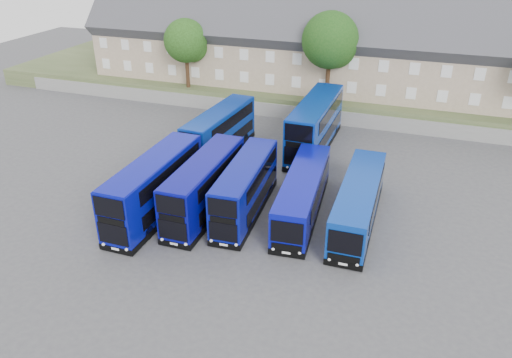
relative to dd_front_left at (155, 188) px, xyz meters
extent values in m
plane|color=#454449|center=(5.27, -1.81, -2.08)|extent=(120.00, 120.00, 0.00)
cube|color=slate|center=(5.27, 22.19, -1.33)|extent=(70.00, 0.40, 1.50)
cube|color=#43532E|center=(5.27, 32.19, -1.08)|extent=(80.00, 20.00, 2.00)
cube|color=tan|center=(-18.73, 28.19, 2.92)|extent=(6.00, 8.00, 6.00)
cube|color=#3E3E44|center=(-18.73, 28.19, 5.92)|extent=(6.00, 10.40, 10.40)
cube|color=tan|center=(-12.73, 28.19, 2.92)|extent=(6.00, 8.00, 6.00)
cube|color=#3E3E44|center=(-12.73, 28.19, 5.92)|extent=(6.00, 10.40, 10.40)
cube|color=tan|center=(-6.73, 28.19, 2.92)|extent=(6.00, 8.00, 6.00)
cube|color=#3E3E44|center=(-6.73, 28.19, 5.92)|extent=(6.00, 10.40, 10.40)
cube|color=tan|center=(-0.73, 28.19, 2.92)|extent=(6.00, 8.00, 6.00)
cube|color=#3E3E44|center=(-0.73, 28.19, 5.92)|extent=(6.00, 10.40, 10.40)
cube|color=tan|center=(5.27, 28.19, 2.92)|extent=(6.00, 8.00, 6.00)
cube|color=#3E3E44|center=(5.27, 28.19, 5.92)|extent=(6.00, 10.40, 10.40)
cube|color=tan|center=(11.27, 28.19, 2.92)|extent=(6.00, 8.00, 6.00)
cube|color=#3E3E44|center=(11.27, 28.19, 5.92)|extent=(6.00, 10.40, 10.40)
cube|color=brown|center=(12.77, 28.19, 9.76)|extent=(0.60, 0.90, 1.40)
cube|color=tan|center=(17.27, 28.19, 2.92)|extent=(6.00, 8.00, 6.00)
cube|color=#3E3E44|center=(17.27, 28.19, 5.92)|extent=(6.00, 10.40, 10.40)
cube|color=brown|center=(18.77, 28.19, 9.76)|extent=(0.60, 0.90, 1.40)
cube|color=tan|center=(23.27, 28.19, 2.92)|extent=(6.00, 8.00, 6.00)
cube|color=#3E3E44|center=(23.27, 28.19, 5.92)|extent=(6.00, 10.40, 10.40)
cube|color=#080E99|center=(0.00, 0.03, 0.21)|extent=(2.46, 10.60, 3.89)
cube|color=black|center=(0.00, 0.03, -1.78)|extent=(2.50, 10.64, 0.45)
cube|color=black|center=(-0.02, -5.30, -0.59)|extent=(2.11, 0.07, 1.44)
cube|color=black|center=(-0.02, -5.30, 1.34)|extent=(2.11, 0.07, 1.35)
cylinder|color=black|center=(-1.06, -3.06, -1.58)|extent=(0.30, 1.00, 1.00)
cube|color=#070986|center=(3.20, 1.51, 0.11)|extent=(2.37, 10.11, 3.69)
cube|color=black|center=(3.20, 1.51, -1.78)|extent=(2.41, 10.15, 0.45)
cube|color=black|center=(3.24, -3.57, -0.66)|extent=(1.99, 0.08, 1.38)
cube|color=black|center=(3.24, -3.57, 1.18)|extent=(1.99, 0.08, 1.28)
cylinder|color=black|center=(2.23, -1.34, -1.58)|extent=(0.31, 1.00, 1.00)
cube|color=#070F8D|center=(6.02, 2.28, 0.04)|extent=(2.77, 9.82, 3.53)
cube|color=black|center=(6.02, 2.28, -1.78)|extent=(2.81, 9.86, 0.45)
cube|color=black|center=(6.31, -2.59, -0.71)|extent=(1.91, 0.17, 1.32)
cube|color=black|center=(6.31, -2.59, 1.05)|extent=(1.91, 0.17, 1.24)
cylinder|color=black|center=(5.23, -0.42, -1.58)|extent=(0.36, 1.02, 1.00)
cube|color=#082F9C|center=(0.24, 11.26, 0.13)|extent=(3.06, 10.32, 3.72)
cube|color=black|center=(0.24, 11.26, -1.78)|extent=(3.11, 10.37, 0.45)
cube|color=black|center=(-0.14, 6.15, -0.64)|extent=(2.01, 0.21, 1.39)
cube|color=black|center=(-0.14, 6.15, 1.21)|extent=(2.01, 0.21, 1.30)
cylinder|color=black|center=(-0.98, 8.45, -1.58)|extent=(0.37, 1.02, 1.00)
cube|color=#08319F|center=(8.03, 15.25, 0.41)|extent=(2.78, 11.60, 4.28)
cube|color=black|center=(8.03, 15.25, -1.78)|extent=(2.82, 11.64, 0.45)
cube|color=black|center=(7.96, 9.43, -0.45)|extent=(2.33, 0.09, 1.58)
cube|color=black|center=(7.96, 9.43, 1.65)|extent=(2.33, 0.09, 1.47)
cylinder|color=black|center=(6.82, 11.68, -1.58)|extent=(0.31, 1.00, 1.00)
cube|color=#080D9F|center=(9.93, 3.51, -0.36)|extent=(3.21, 11.38, 2.74)
cube|color=black|center=(9.93, 3.51, -1.78)|extent=(3.25, 11.42, 0.45)
cube|color=black|center=(10.37, -2.12, -0.16)|extent=(2.04, 0.22, 1.50)
cylinder|color=black|center=(9.17, 0.02, -1.58)|extent=(0.38, 1.02, 1.00)
cube|color=#08339E|center=(13.87, 3.61, -0.34)|extent=(2.50, 11.39, 2.77)
cube|color=black|center=(13.87, 3.61, -1.78)|extent=(2.54, 11.43, 0.45)
cube|color=black|center=(13.94, -2.10, -0.14)|extent=(2.07, 0.08, 1.52)
cylinder|color=black|center=(12.88, 0.12, -1.58)|extent=(0.31, 1.00, 1.00)
cylinder|color=#382314|center=(-8.73, 23.19, 1.80)|extent=(0.44, 0.44, 3.75)
sphere|color=#1E3A0F|center=(-8.73, 23.19, 5.17)|extent=(4.80, 4.80, 4.80)
sphere|color=#1E3A0F|center=(-8.13, 23.59, 4.42)|extent=(3.30, 3.30, 3.30)
cylinder|color=#382314|center=(7.27, 23.69, 2.17)|extent=(0.44, 0.44, 4.50)
sphere|color=#153F11|center=(7.27, 23.69, 6.22)|extent=(5.76, 5.76, 5.76)
sphere|color=#153F11|center=(7.87, 24.09, 5.32)|extent=(3.96, 3.96, 3.96)
camera|label=1|loc=(17.04, -26.98, 16.77)|focal=35.00mm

